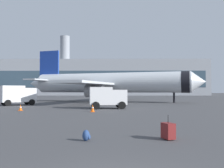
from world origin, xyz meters
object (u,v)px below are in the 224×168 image
object	(u,v)px
airplane_at_gate	(109,83)
traveller_backpack	(86,136)
service_truck	(18,94)
cargo_van	(107,97)
safety_cone_near	(20,108)
rolling_suitcase	(168,131)
safety_cone_mid	(93,108)

from	to	relation	value
airplane_at_gate	traveller_backpack	xyz separation A→B (m)	(-0.12, -37.26, -3.42)
traveller_backpack	airplane_at_gate	bearing A→B (deg)	89.82
service_truck	cargo_van	distance (m)	15.01
cargo_van	traveller_backpack	bearing A→B (deg)	-91.02
traveller_backpack	safety_cone_near	bearing A→B (deg)	119.24
safety_cone_near	rolling_suitcase	distance (m)	20.27
traveller_backpack	service_truck	bearing A→B (deg)	117.02
cargo_van	traveller_backpack	xyz separation A→B (m)	(-0.34, -19.19, -1.22)
airplane_at_gate	traveller_backpack	world-z (taller)	airplane_at_gate
service_truck	safety_cone_near	distance (m)	10.54
safety_cone_near	rolling_suitcase	world-z (taller)	rolling_suitcase
safety_cone_near	airplane_at_gate	bearing A→B (deg)	66.53
rolling_suitcase	traveller_backpack	world-z (taller)	rolling_suitcase
airplane_at_gate	cargo_van	size ratio (longest dim) A/B	7.54
airplane_at_gate	service_truck	distance (m)	17.66
cargo_van	safety_cone_near	size ratio (longest dim) A/B	7.03
service_truck	cargo_van	xyz separation A→B (m)	(13.49, -6.59, -0.16)
rolling_suitcase	cargo_van	bearing A→B (deg)	99.95
airplane_at_gate	safety_cone_near	world-z (taller)	airplane_at_gate
cargo_van	traveller_backpack	size ratio (longest dim) A/B	9.69
cargo_van	safety_cone_mid	world-z (taller)	cargo_van
cargo_van	rolling_suitcase	world-z (taller)	cargo_van
safety_cone_mid	traveller_backpack	size ratio (longest dim) A/B	1.60
cargo_van	safety_cone_near	world-z (taller)	cargo_van
service_truck	safety_cone_mid	size ratio (longest dim) A/B	6.71
cargo_van	traveller_backpack	world-z (taller)	cargo_van
rolling_suitcase	traveller_backpack	bearing A→B (deg)	-174.46
service_truck	airplane_at_gate	bearing A→B (deg)	40.86
cargo_van	safety_cone_mid	distance (m)	4.90
service_truck	rolling_suitcase	xyz separation A→B (m)	(16.79, -25.43, -1.22)
cargo_van	rolling_suitcase	size ratio (longest dim) A/B	4.23
safety_cone_mid	airplane_at_gate	bearing A→B (deg)	87.10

